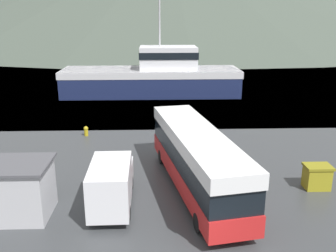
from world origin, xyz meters
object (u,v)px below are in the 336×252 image
object	(u,v)px
delivery_van	(112,182)
fishing_boat	(154,76)
storage_bin	(317,177)
small_boat	(121,77)
dock_kiosk	(20,189)
tour_bus	(196,157)

from	to	relation	value
delivery_van	fishing_boat	world-z (taller)	fishing_boat
delivery_van	storage_bin	world-z (taller)	delivery_van
storage_bin	fishing_boat	bearing A→B (deg)	109.66
storage_bin	small_boat	xyz separation A→B (m)	(-13.83, 36.06, -0.33)
fishing_boat	storage_bin	bearing A→B (deg)	-160.35
dock_kiosk	storage_bin	bearing A→B (deg)	8.79
tour_bus	small_boat	world-z (taller)	tour_bus
storage_bin	tour_bus	bearing A→B (deg)	179.17
delivery_van	small_boat	bearing A→B (deg)	93.17
fishing_boat	small_boat	distance (m)	11.90
small_boat	storage_bin	bearing A→B (deg)	-49.27
storage_bin	small_boat	distance (m)	38.62
delivery_van	small_boat	distance (m)	37.77
small_boat	tour_bus	bearing A→B (deg)	-59.09
delivery_van	small_boat	size ratio (longest dim) A/B	0.84
fishing_boat	dock_kiosk	size ratio (longest dim) A/B	6.98
fishing_boat	dock_kiosk	bearing A→B (deg)	167.18
tour_bus	delivery_van	size ratio (longest dim) A/B	2.20
tour_bus	fishing_boat	size ratio (longest dim) A/B	0.57
fishing_boat	storage_bin	size ratio (longest dim) A/B	14.23
dock_kiosk	small_boat	bearing A→B (deg)	87.75
tour_bus	dock_kiosk	distance (m)	8.97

